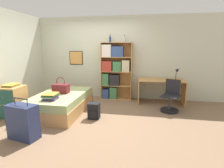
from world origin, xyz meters
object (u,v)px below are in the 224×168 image
at_px(desk, 161,86).
at_px(desk_lamp, 177,72).
at_px(handbag, 61,88).
at_px(magazine_pile_on_dresser, 11,85).
at_px(bed, 62,103).
at_px(bookcase, 114,71).
at_px(suitcase, 23,122).
at_px(dresser, 13,102).
at_px(bottle_brown, 124,39).
at_px(backpack, 94,111).
at_px(book_stack_on_bed, 50,96).
at_px(desk_chair, 170,101).
at_px(bottle_green, 110,39).

relative_size(desk, desk_lamp, 3.56).
bearing_deg(handbag, magazine_pile_on_dresser, -149.94).
relative_size(bed, bookcase, 1.01).
bearing_deg(suitcase, dresser, 136.46).
height_order(bookcase, bottle_brown, bottle_brown).
xyz_separation_m(bed, desk, (2.59, 1.21, 0.27)).
distance_m(desk, backpack, 2.25).
xyz_separation_m(magazine_pile_on_dresser, bookcase, (2.13, 1.88, 0.15)).
height_order(bottle_brown, desk_lamp, bottle_brown).
bearing_deg(bookcase, bed, -129.40).
bearing_deg(dresser, desk_lamp, 23.11).
distance_m(handbag, bottle_brown, 2.35).
bearing_deg(dresser, backpack, 7.17).
relative_size(handbag, bookcase, 0.23).
xyz_separation_m(bookcase, backpack, (-0.19, -1.67, -0.74)).
relative_size(dresser, bottle_brown, 3.53).
xyz_separation_m(book_stack_on_bed, desk_chair, (2.78, 1.05, -0.29)).
distance_m(dresser, bookcase, 2.91).
bearing_deg(desk, bookcase, 173.09).
height_order(handbag, desk, handbag).
relative_size(magazine_pile_on_dresser, bottle_brown, 1.63).
distance_m(book_stack_on_bed, desk_lamp, 3.48).
distance_m(dresser, desk_chair, 3.90).
bearing_deg(bottle_green, suitcase, -111.22).
bearing_deg(suitcase, handbag, 88.31).
bearing_deg(bed, desk_lamp, 21.27).
xyz_separation_m(bed, dresser, (-0.98, -0.53, 0.13)).
xyz_separation_m(bed, backpack, (0.95, -0.29, -0.06)).
bearing_deg(book_stack_on_bed, bed, 89.83).
xyz_separation_m(book_stack_on_bed, desk_lamp, (3.02, 1.69, 0.40)).
distance_m(bookcase, desk, 1.52).
bearing_deg(desk_chair, desk_lamp, 69.66).
bearing_deg(desk, bottle_brown, 171.57).
xyz_separation_m(suitcase, desk_chair, (2.85, 1.92, -0.06)).
xyz_separation_m(bookcase, bottle_green, (-0.12, 0.02, 0.96)).
bearing_deg(book_stack_on_bed, suitcase, -94.33).
bearing_deg(suitcase, bottle_brown, 61.10).
distance_m(book_stack_on_bed, bottle_brown, 2.73).
relative_size(bookcase, backpack, 4.79).
height_order(bookcase, desk, bookcase).
bearing_deg(bottle_green, backpack, -92.54).
bearing_deg(bookcase, desk, -6.91).
distance_m(book_stack_on_bed, bottle_green, 2.55).
height_order(desk_lamp, desk_chair, desk_lamp).
height_order(bookcase, desk_lamp, bookcase).
distance_m(dresser, backpack, 1.95).
bearing_deg(dresser, desk_chair, 15.73).
xyz_separation_m(bed, desk_chair, (2.78, 0.53, 0.02)).
relative_size(bed, bottle_green, 7.48).
relative_size(bed, desk_chair, 2.19).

